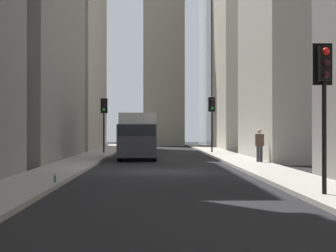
% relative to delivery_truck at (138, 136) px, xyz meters
% --- Properties ---
extents(ground_plane, '(135.00, 135.00, 0.00)m').
position_rel_delivery_truck_xyz_m(ground_plane, '(-10.77, -1.40, -1.46)').
color(ground_plane, black).
extents(sidewalk_right, '(90.00, 2.20, 0.14)m').
position_rel_delivery_truck_xyz_m(sidewalk_right, '(-10.77, 3.10, -1.39)').
color(sidewalk_right, '#A8A399').
rests_on(sidewalk_right, ground_plane).
extents(sidewalk_left, '(90.00, 2.20, 0.14)m').
position_rel_delivery_truck_xyz_m(sidewalk_left, '(-10.77, -5.90, -1.39)').
color(sidewalk_left, '#A8A399').
rests_on(sidewalk_left, ground_plane).
extents(building_right_far, '(18.68, 10.50, 23.64)m').
position_rel_delivery_truck_xyz_m(building_right_far, '(19.81, 9.19, 10.37)').
color(building_right_far, '#A8A091').
rests_on(building_right_far, ground_plane).
extents(delivery_truck, '(6.46, 2.25, 2.84)m').
position_rel_delivery_truck_xyz_m(delivery_truck, '(0.00, 0.00, 0.00)').
color(delivery_truck, silver).
rests_on(delivery_truck, ground_plane).
extents(sedan_navy, '(4.30, 1.78, 1.42)m').
position_rel_delivery_truck_xyz_m(sedan_navy, '(13.05, -0.00, -0.80)').
color(sedan_navy, navy).
rests_on(sedan_navy, ground_plane).
extents(traffic_light_foreground, '(0.43, 0.52, 3.95)m').
position_rel_delivery_truck_xyz_m(traffic_light_foreground, '(-21.48, -5.40, 1.58)').
color(traffic_light_foreground, black).
rests_on(traffic_light_foreground, sidewalk_left).
extents(traffic_light_midblock, '(0.43, 0.52, 4.17)m').
position_rel_delivery_truck_xyz_m(traffic_light_midblock, '(8.71, -5.37, 1.75)').
color(traffic_light_midblock, black).
rests_on(traffic_light_midblock, sidewalk_left).
extents(traffic_light_far_junction, '(0.43, 0.52, 4.03)m').
position_rel_delivery_truck_xyz_m(traffic_light_far_junction, '(7.86, 2.74, 1.64)').
color(traffic_light_far_junction, black).
rests_on(traffic_light_far_junction, sidewalk_right).
extents(pedestrian, '(0.26, 0.44, 1.72)m').
position_rel_delivery_truck_xyz_m(pedestrian, '(-5.39, -6.53, -0.38)').
color(pedestrian, '#33333D').
rests_on(pedestrian, sidewalk_left).
extents(discarded_bottle, '(0.07, 0.07, 0.27)m').
position_rel_delivery_truck_xyz_m(discarded_bottle, '(-17.78, 2.18, -1.21)').
color(discarded_bottle, '#236033').
rests_on(discarded_bottle, sidewalk_right).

